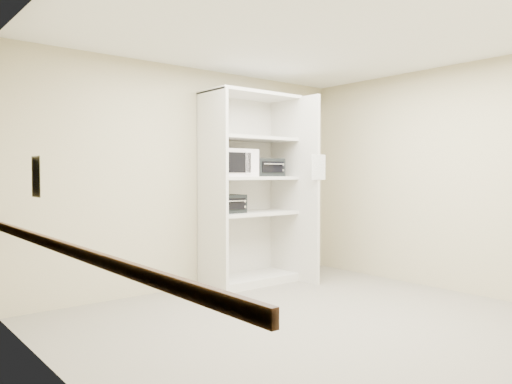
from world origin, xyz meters
TOP-DOWN VIEW (x-y plane):
  - floor at (0.00, 0.00)m, footprint 4.50×4.00m
  - ceiling at (0.00, 0.00)m, footprint 4.50×4.00m
  - wall_back at (0.00, 2.00)m, footprint 4.50×0.02m
  - wall_left at (-2.25, 0.00)m, footprint 0.02×4.00m
  - wall_right at (2.25, 0.00)m, footprint 0.02×4.00m
  - shelving_unit at (0.67, 1.70)m, footprint 1.24×0.92m
  - microwave at (0.33, 1.74)m, footprint 0.57×0.43m
  - toaster_oven_upper at (0.85, 1.67)m, footprint 0.43×0.34m
  - toaster_oven_lower at (0.26, 1.72)m, footprint 0.41×0.31m
  - paper_sign at (1.21, 1.07)m, footprint 0.24×0.01m
  - chair_rail at (-2.23, 0.00)m, footprint 0.04×3.98m
  - wall_poster at (-2.24, 0.73)m, footprint 0.01×0.23m

SIDE VIEW (x-z plane):
  - floor at x=0.00m, z-range -0.01..0.01m
  - chair_rail at x=-2.23m, z-range 0.86..0.94m
  - toaster_oven_lower at x=0.26m, z-range 0.92..1.15m
  - shelving_unit at x=0.67m, z-range -0.08..2.34m
  - wall_back at x=0.00m, z-range 0.00..2.70m
  - wall_left at x=-2.25m, z-range 0.00..2.70m
  - wall_right at x=2.25m, z-range 0.00..2.70m
  - wall_poster at x=-2.24m, z-range 1.22..1.54m
  - toaster_oven_upper at x=0.85m, z-range 1.37..1.60m
  - paper_sign at x=1.21m, z-range 1.33..1.64m
  - microwave at x=0.33m, z-range 1.37..1.71m
  - ceiling at x=0.00m, z-range 2.70..2.71m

